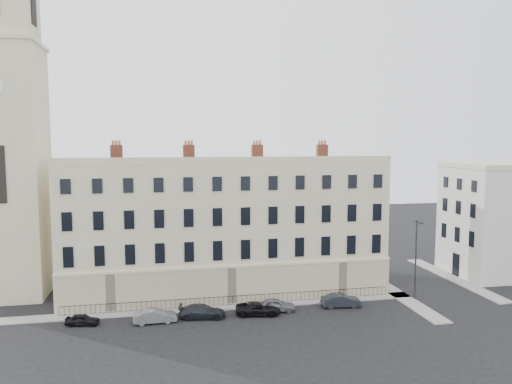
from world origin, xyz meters
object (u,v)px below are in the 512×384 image
Objects in this scene: car_c at (202,311)px; car_e at (276,305)px; car_a at (82,320)px; car_d at (258,309)px; streetlamp at (416,256)px; car_b at (155,316)px; car_f at (341,301)px.

car_e is (7.58, 0.42, 0.01)m from car_c.
car_d is at bearing -82.07° from car_a.
car_e is at bearing 168.36° from streetlamp.
streetlamp is (17.85, 1.13, 4.33)m from car_d.
car_a is 18.95m from car_e.
car_b reaches higher than car_d.
car_b is at bearing 169.18° from streetlamp.
car_c reaches higher than car_a.
streetlamp is (34.83, 0.66, 4.43)m from car_a.
car_e is (1.96, 0.59, 0.05)m from car_d.
car_a is 0.35× the size of streetlamp.
car_a is at bearing 97.18° from car_e.
car_f reaches higher than car_a.
car_d is at bearing 113.55° from car_e.
streetlamp is at bearing -77.42° from car_d.
car_f is (26.04, 0.11, 0.15)m from car_a.
car_c is at bearing 96.72° from car_f.
car_b is 1.04× the size of car_e.
car_c is at bearing 97.21° from car_d.
car_b is 0.46× the size of streetlamp.
car_d is 0.51× the size of streetlamp.
car_b is 19.29m from car_f.
car_a is 11.37m from car_c.
car_b is 4.62m from car_c.
car_e is at bearing -77.69° from car_c.
streetlamp is at bearing -81.26° from car_f.
car_f is (19.27, 0.80, 0.01)m from car_b.
car_f reaches higher than car_b.
car_e reaches higher than car_d.
car_b is 0.89× the size of car_c.
car_f reaches higher than car_c.
car_a is at bearing 95.38° from car_f.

